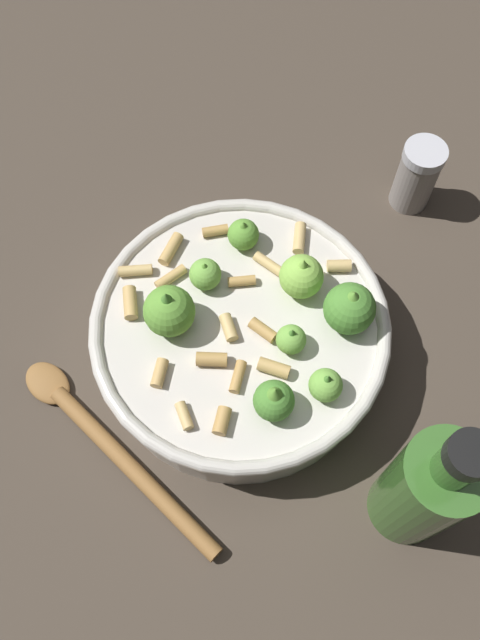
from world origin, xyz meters
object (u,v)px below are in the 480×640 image
object	(u,v)px
cooking_pan	(242,335)
pepper_shaker	(417,176)
olive_oil_bottle	(426,489)
wooden_spoon	(107,444)

from	to	relation	value
cooking_pan	pepper_shaker	bearing A→B (deg)	46.91
pepper_shaker	olive_oil_bottle	bearing A→B (deg)	-94.76
pepper_shaker	olive_oil_bottle	distance (m)	0.35
cooking_pan	olive_oil_bottle	bearing A→B (deg)	-43.92
cooking_pan	pepper_shaker	size ratio (longest dim) A/B	3.30
pepper_shaker	cooking_pan	bearing A→B (deg)	-133.09
wooden_spoon	pepper_shaker	bearing A→B (deg)	44.13
cooking_pan	olive_oil_bottle	size ratio (longest dim) A/B	1.40
cooking_pan	wooden_spoon	xyz separation A→B (m)	(-0.12, -0.10, -0.04)
wooden_spoon	olive_oil_bottle	bearing A→B (deg)	-9.51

